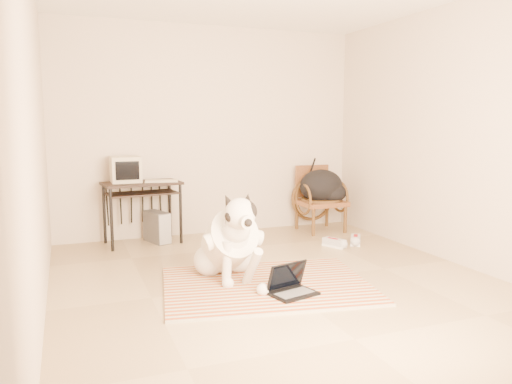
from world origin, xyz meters
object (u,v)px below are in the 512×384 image
laptop (291,286)px  rattan_chair (319,198)px  crt_monitor (126,169)px  computer_desk (142,191)px  backpack (323,187)px  pc_tower (157,227)px  dog (230,243)px

laptop → rattan_chair: bearing=56.8°
laptop → crt_monitor: size_ratio=1.26×
crt_monitor → rattan_chair: 2.58m
computer_desk → backpack: bearing=-4.5°
computer_desk → rattan_chair: (2.36, -0.10, -0.21)m
rattan_chair → backpack: size_ratio=1.43×
crt_monitor → pc_tower: size_ratio=0.79×
rattan_chair → backpack: rattan_chair is taller
computer_desk → crt_monitor: 0.32m
computer_desk → backpack: 2.38m
crt_monitor → pc_tower: crt_monitor is taller
pc_tower → backpack: (2.20, -0.19, 0.42)m
computer_desk → rattan_chair: bearing=-2.4°
laptop → computer_desk: bearing=111.0°
crt_monitor → pc_tower: 0.80m
rattan_chair → pc_tower: bearing=177.2°
dog → laptop: size_ratio=2.81×
pc_tower → rattan_chair: (2.19, -0.11, 0.25)m
dog → backpack: bearing=40.1°
dog → pc_tower: dog is taller
dog → backpack: size_ratio=2.00×
dog → rattan_chair: dog is taller
computer_desk → laptop: bearing=-69.0°
laptop → crt_monitor: crt_monitor is taller
crt_monitor → rattan_chair: size_ratio=0.40×
crt_monitor → backpack: 2.58m
rattan_chair → laptop: bearing=-123.2°
dog → laptop: (0.35, -0.61, -0.27)m
dog → computer_desk: (-0.55, 1.73, 0.29)m
computer_desk → pc_tower: (0.17, 0.01, -0.46)m
computer_desk → pc_tower: computer_desk is taller
laptop → backpack: 2.66m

